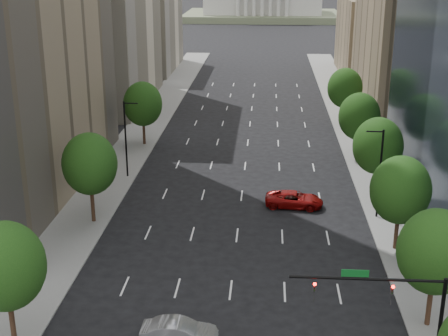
# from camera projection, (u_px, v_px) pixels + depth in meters

# --- Properties ---
(sidewalk_left) EXTENTS (6.00, 200.00, 0.15)m
(sidewalk_left) POSITION_uv_depth(u_px,v_px,m) (100.00, 191.00, 68.56)
(sidewalk_left) COLOR slate
(sidewalk_left) RESTS_ON ground
(sidewalk_right) EXTENTS (6.00, 200.00, 0.15)m
(sidewalk_right) POSITION_uv_depth(u_px,v_px,m) (388.00, 199.00, 66.53)
(sidewalk_right) COLOR slate
(sidewalk_right) RESTS_ON ground
(filler_left) EXTENTS (14.00, 26.00, 18.00)m
(filler_left) POSITION_uv_depth(u_px,v_px,m) (143.00, 28.00, 137.99)
(filler_left) COLOR beige
(filler_left) RESTS_ON ground
(parking_tan_right) EXTENTS (14.00, 30.00, 30.00)m
(parking_tan_right) POSITION_uv_depth(u_px,v_px,m) (412.00, 18.00, 98.81)
(parking_tan_right) COLOR #8C7759
(parking_tan_right) RESTS_ON ground
(filler_right) EXTENTS (14.00, 26.00, 16.00)m
(filler_right) POSITION_uv_depth(u_px,v_px,m) (375.00, 37.00, 132.22)
(filler_right) COLOR #8C7759
(filler_right) RESTS_ON ground
(tree_right_1) EXTENTS (5.20, 5.20, 8.75)m
(tree_right_1) POSITION_uv_depth(u_px,v_px,m) (436.00, 252.00, 42.14)
(tree_right_1) COLOR #382316
(tree_right_1) RESTS_ON ground
(tree_right_2) EXTENTS (5.20, 5.20, 8.61)m
(tree_right_2) POSITION_uv_depth(u_px,v_px,m) (400.00, 190.00, 53.51)
(tree_right_2) COLOR #382316
(tree_right_2) RESTS_ON ground
(tree_right_3) EXTENTS (5.20, 5.20, 8.89)m
(tree_right_3) POSITION_uv_depth(u_px,v_px,m) (378.00, 146.00, 64.74)
(tree_right_3) COLOR #382316
(tree_right_3) RESTS_ON ground
(tree_right_4) EXTENTS (5.20, 5.20, 8.46)m
(tree_right_4) POSITION_uv_depth(u_px,v_px,m) (359.00, 117.00, 78.09)
(tree_right_4) COLOR #382316
(tree_right_4) RESTS_ON ground
(tree_right_5) EXTENTS (5.20, 5.20, 8.75)m
(tree_right_5) POSITION_uv_depth(u_px,v_px,m) (345.00, 88.00, 93.10)
(tree_right_5) COLOR #382316
(tree_right_5) RESTS_ON ground
(tree_left_0) EXTENTS (5.20, 5.20, 8.75)m
(tree_left_0) POSITION_uv_depth(u_px,v_px,m) (5.00, 266.00, 40.20)
(tree_left_0) COLOR #382316
(tree_left_0) RESTS_ON ground
(tree_left_1) EXTENTS (5.20, 5.20, 8.97)m
(tree_left_1) POSITION_uv_depth(u_px,v_px,m) (90.00, 164.00, 59.00)
(tree_left_1) COLOR #382316
(tree_left_1) RESTS_ON ground
(tree_left_2) EXTENTS (5.20, 5.20, 8.68)m
(tree_left_2) POSITION_uv_depth(u_px,v_px,m) (143.00, 104.00, 83.63)
(tree_left_2) COLOR #382316
(tree_left_2) RESTS_ON ground
(streetlight_rn) EXTENTS (1.70, 0.20, 9.00)m
(streetlight_rn) POSITION_uv_depth(u_px,v_px,m) (379.00, 171.00, 60.40)
(streetlight_rn) COLOR black
(streetlight_rn) RESTS_ON ground
(streetlight_ln) EXTENTS (1.70, 0.20, 9.00)m
(streetlight_ln) POSITION_uv_depth(u_px,v_px,m) (126.00, 137.00, 71.59)
(streetlight_ln) COLOR black
(streetlight_ln) RESTS_ON ground
(traffic_signal) EXTENTS (9.12, 0.40, 7.38)m
(traffic_signal) POSITION_uv_depth(u_px,v_px,m) (400.00, 305.00, 36.89)
(traffic_signal) COLOR black
(traffic_signal) RESTS_ON ground
(foothills) EXTENTS (720.00, 413.00, 263.00)m
(foothills) POSITION_uv_depth(u_px,v_px,m) (303.00, 23.00, 586.53)
(foothills) COLOR olive
(foothills) RESTS_ON ground
(car_silver) EXTENTS (5.14, 1.82, 1.69)m
(car_silver) POSITION_uv_depth(u_px,v_px,m) (179.00, 332.00, 41.77)
(car_silver) COLOR gray
(car_silver) RESTS_ON ground
(car_red_far) EXTENTS (6.12, 3.23, 1.64)m
(car_red_far) POSITION_uv_depth(u_px,v_px,m) (294.00, 199.00, 64.36)
(car_red_far) COLOR maroon
(car_red_far) RESTS_ON ground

